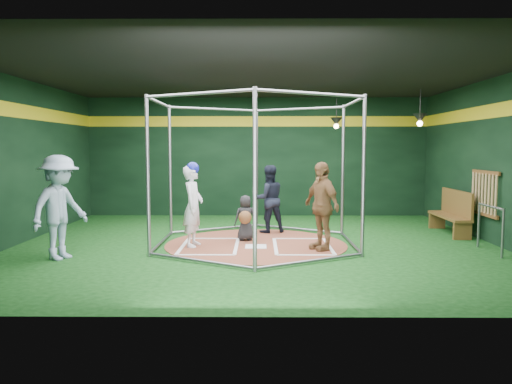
{
  "coord_description": "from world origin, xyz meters",
  "views": [
    {
      "loc": [
        0.08,
        -10.34,
        2.03
      ],
      "look_at": [
        0.0,
        0.1,
        1.1
      ],
      "focal_mm": 35.0,
      "sensor_mm": 36.0,
      "label": 1
    }
  ],
  "objects_px": {
    "umpire": "(269,199)",
    "dugout_bench": "(453,212)",
    "visitor_leopard": "(321,206)",
    "batter_figure": "(193,204)"
  },
  "relations": [
    {
      "from": "umpire",
      "to": "dugout_bench",
      "type": "height_order",
      "value": "umpire"
    },
    {
      "from": "batter_figure",
      "to": "visitor_leopard",
      "type": "bearing_deg",
      "value": -6.67
    },
    {
      "from": "visitor_leopard",
      "to": "umpire",
      "type": "bearing_deg",
      "value": 177.42
    },
    {
      "from": "visitor_leopard",
      "to": "dugout_bench",
      "type": "xyz_separation_m",
      "value": [
        3.33,
        1.9,
        -0.36
      ]
    },
    {
      "from": "umpire",
      "to": "dugout_bench",
      "type": "distance_m",
      "value": 4.35
    },
    {
      "from": "batter_figure",
      "to": "visitor_leopard",
      "type": "distance_m",
      "value": 2.6
    },
    {
      "from": "visitor_leopard",
      "to": "dugout_bench",
      "type": "bearing_deg",
      "value": 90.43
    },
    {
      "from": "batter_figure",
      "to": "dugout_bench",
      "type": "height_order",
      "value": "batter_figure"
    },
    {
      "from": "umpire",
      "to": "batter_figure",
      "type": "bearing_deg",
      "value": 30.46
    },
    {
      "from": "visitor_leopard",
      "to": "dugout_bench",
      "type": "distance_m",
      "value": 3.85
    }
  ]
}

